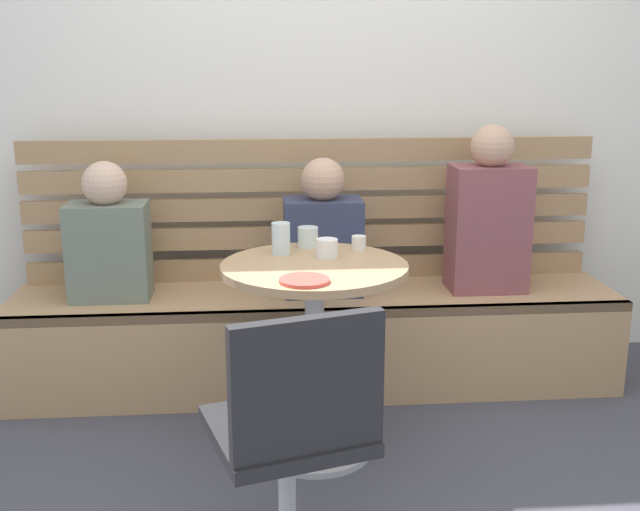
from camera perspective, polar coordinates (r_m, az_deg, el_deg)
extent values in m
cube|color=white|center=(3.74, -0.87, 14.23)|extent=(5.20, 0.10, 2.90)
cube|color=tan|center=(3.53, -0.30, -6.19)|extent=(2.70, 0.52, 0.44)
cube|color=#94734F|center=(3.23, 0.03, -4.35)|extent=(2.70, 0.04, 0.04)
cube|color=#A68157|center=(3.67, -0.60, -0.90)|extent=(2.65, 0.04, 0.10)
cube|color=tan|center=(3.63, -0.60, 1.41)|extent=(2.65, 0.04, 0.10)
cube|color=#A68157|center=(3.61, -0.61, 3.52)|extent=(2.65, 0.04, 0.10)
cube|color=tan|center=(3.58, -0.62, 5.66)|extent=(2.65, 0.04, 0.10)
cube|color=#A68157|center=(3.57, -0.62, 7.82)|extent=(2.65, 0.04, 0.10)
cylinder|color=#ADADB2|center=(3.04, -0.39, -13.98)|extent=(0.44, 0.44, 0.02)
cylinder|color=#ADADB2|center=(2.89, -0.41, -7.78)|extent=(0.07, 0.07, 0.69)
cylinder|color=tan|center=(2.78, -0.42, -0.92)|extent=(0.68, 0.68, 0.03)
cylinder|color=#ADADB2|center=(2.28, -2.43, -18.28)|extent=(0.05, 0.05, 0.45)
cube|color=#232326|center=(2.16, -2.50, -12.80)|extent=(0.50, 0.50, 0.04)
cube|color=#232326|center=(1.93, -0.91, -9.67)|extent=(0.39, 0.15, 0.36)
cube|color=brown|center=(3.52, 12.31, 1.96)|extent=(0.34, 0.22, 0.56)
sphere|color=tan|center=(3.47, 12.64, 7.90)|extent=(0.19, 0.19, 0.19)
cube|color=slate|center=(3.45, -15.33, 0.31)|extent=(0.34, 0.22, 0.42)
sphere|color=#DBB293|center=(3.40, -15.66, 5.15)|extent=(0.19, 0.19, 0.19)
cube|color=#333851|center=(3.40, 0.22, 0.67)|extent=(0.34, 0.22, 0.43)
sphere|color=tan|center=(3.34, 0.22, 5.64)|extent=(0.19, 0.19, 0.19)
cylinder|color=silver|center=(3.01, -0.89, 1.37)|extent=(0.08, 0.08, 0.08)
cylinder|color=silver|center=(2.91, -2.91, 1.28)|extent=(0.07, 0.07, 0.12)
cylinder|color=white|center=(2.86, 0.55, 0.54)|extent=(0.08, 0.08, 0.07)
cylinder|color=silver|center=(2.97, 2.89, 0.93)|extent=(0.06, 0.06, 0.05)
cylinder|color=#DB4C42|center=(2.55, -1.17, -1.85)|extent=(0.17, 0.17, 0.01)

